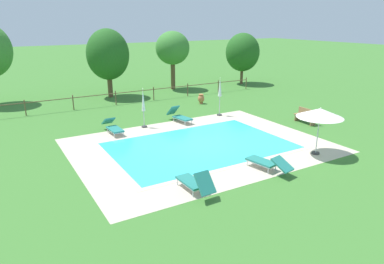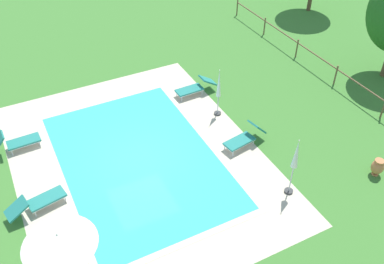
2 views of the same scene
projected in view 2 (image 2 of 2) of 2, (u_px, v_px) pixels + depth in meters
name	position (u px, v px, depth m)	size (l,w,h in m)	color
ground_plane	(138.00, 159.00, 16.90)	(160.00, 160.00, 0.00)	#3D752D
pool_deck_paving	(138.00, 159.00, 16.89)	(12.22, 9.29, 0.01)	beige
swimming_pool_water	(138.00, 159.00, 16.89)	(8.66, 5.74, 0.01)	#38C6D1
pool_coping_rim	(138.00, 159.00, 16.89)	(9.14, 6.22, 0.01)	beige
sun_lounger_north_near_steps	(245.00, 137.00, 17.34)	(0.92, 1.99, 0.94)	#237A70
sun_lounger_north_mid	(16.00, 142.00, 17.11)	(0.66, 1.89, 0.98)	#237A70
sun_lounger_north_far	(195.00, 87.00, 20.25)	(0.67, 2.05, 0.79)	#237A70
sun_lounger_north_end	(38.00, 202.00, 14.70)	(0.98, 2.14, 0.72)	#237A70
patio_umbrella_open_foreground	(59.00, 240.00, 11.52)	(2.10, 2.10, 2.24)	#383838
patio_umbrella_closed_row_west	(295.00, 159.00, 14.50)	(0.32, 0.32, 2.50)	#383838
patio_umbrella_closed_row_mid_west	(219.00, 88.00, 18.33)	(0.32, 0.32, 2.32)	#383838
terracotta_urn_near_fence	(377.00, 167.00, 15.99)	(0.48, 0.48, 0.72)	#C67547
perimeter_fence	(359.00, 88.00, 19.64)	(21.52, 0.08, 1.05)	brown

